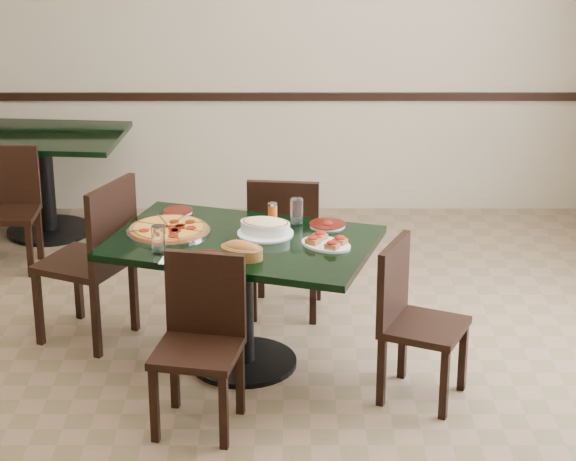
{
  "coord_description": "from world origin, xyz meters",
  "views": [
    {
      "loc": [
        0.17,
        -5.55,
        2.91
      ],
      "look_at": [
        0.16,
        0.0,
        0.84
      ],
      "focal_mm": 70.0,
      "sensor_mm": 36.0,
      "label": 1
    }
  ],
  "objects_px": {
    "main_table": "(242,271)",
    "bread_basket": "(242,251)",
    "chair_far": "(285,239)",
    "chair_left": "(97,252)",
    "back_table": "(44,164)",
    "pepperoni_pizza": "(168,229)",
    "chair_near": "(201,332)",
    "lasagna_casserole": "(265,226)",
    "back_chair_near": "(10,202)",
    "chair_right": "(411,313)",
    "bruschetta_platter": "(326,242)"
  },
  "relations": [
    {
      "from": "chair_near",
      "to": "pepperoni_pizza",
      "type": "xyz_separation_m",
      "value": [
        -0.22,
        0.72,
        0.28
      ]
    },
    {
      "from": "main_table",
      "to": "chair_left",
      "type": "height_order",
      "value": "chair_left"
    },
    {
      "from": "chair_far",
      "to": "chair_right",
      "type": "xyz_separation_m",
      "value": [
        0.66,
        -1.0,
        -0.03
      ]
    },
    {
      "from": "chair_near",
      "to": "lasagna_casserole",
      "type": "xyz_separation_m",
      "value": [
        0.31,
        0.69,
        0.31
      ]
    },
    {
      "from": "back_table",
      "to": "chair_far",
      "type": "relative_size",
      "value": 1.33
    },
    {
      "from": "lasagna_casserole",
      "to": "chair_far",
      "type": "bearing_deg",
      "value": 96.23
    },
    {
      "from": "pepperoni_pizza",
      "to": "bruschetta_platter",
      "type": "xyz_separation_m",
      "value": [
        0.86,
        -0.21,
        0.01
      ]
    },
    {
      "from": "chair_left",
      "to": "back_chair_near",
      "type": "xyz_separation_m",
      "value": [
        -0.78,
        1.19,
        -0.1
      ]
    },
    {
      "from": "back_chair_near",
      "to": "back_table",
      "type": "bearing_deg",
      "value": 78.82
    },
    {
      "from": "back_table",
      "to": "chair_right",
      "type": "bearing_deg",
      "value": -40.85
    },
    {
      "from": "pepperoni_pizza",
      "to": "lasagna_casserole",
      "type": "xyz_separation_m",
      "value": [
        0.53,
        -0.03,
        0.03
      ]
    },
    {
      "from": "back_table",
      "to": "chair_right",
      "type": "xyz_separation_m",
      "value": [
        2.4,
        -2.46,
        -0.05
      ]
    },
    {
      "from": "chair_right",
      "to": "lasagna_casserole",
      "type": "bearing_deg",
      "value": 85.08
    },
    {
      "from": "chair_right",
      "to": "chair_left",
      "type": "bearing_deg",
      "value": 93.44
    },
    {
      "from": "back_table",
      "to": "lasagna_casserole",
      "type": "distance_m",
      "value": 2.63
    },
    {
      "from": "chair_far",
      "to": "chair_right",
      "type": "bearing_deg",
      "value": 129.36
    },
    {
      "from": "back_chair_near",
      "to": "lasagna_casserole",
      "type": "bearing_deg",
      "value": -39.86
    },
    {
      "from": "chair_right",
      "to": "back_chair_near",
      "type": "height_order",
      "value": "chair_right"
    },
    {
      "from": "pepperoni_pizza",
      "to": "bruschetta_platter",
      "type": "bearing_deg",
      "value": -13.71
    },
    {
      "from": "chair_far",
      "to": "lasagna_casserole",
      "type": "bearing_deg",
      "value": 85.57
    },
    {
      "from": "chair_near",
      "to": "bread_basket",
      "type": "distance_m",
      "value": 0.5
    },
    {
      "from": "chair_right",
      "to": "back_table",
      "type": "bearing_deg",
      "value": 68.6
    },
    {
      "from": "back_chair_near",
      "to": "pepperoni_pizza",
      "type": "height_order",
      "value": "back_chair_near"
    },
    {
      "from": "chair_far",
      "to": "chair_left",
      "type": "xyz_separation_m",
      "value": [
        -1.08,
        -0.34,
        0.05
      ]
    },
    {
      "from": "main_table",
      "to": "chair_near",
      "type": "height_order",
      "value": "chair_near"
    },
    {
      "from": "main_table",
      "to": "chair_right",
      "type": "relative_size",
      "value": 1.88
    },
    {
      "from": "back_chair_near",
      "to": "bruschetta_platter",
      "type": "relative_size",
      "value": 2.33
    },
    {
      "from": "chair_right",
      "to": "back_chair_near",
      "type": "distance_m",
      "value": 3.12
    },
    {
      "from": "pepperoni_pizza",
      "to": "bruschetta_platter",
      "type": "relative_size",
      "value": 1.31
    },
    {
      "from": "back_chair_near",
      "to": "bread_basket",
      "type": "xyz_separation_m",
      "value": [
        1.64,
        -1.77,
        0.34
      ]
    },
    {
      "from": "back_table",
      "to": "chair_right",
      "type": "distance_m",
      "value": 3.44
    },
    {
      "from": "pepperoni_pizza",
      "to": "bread_basket",
      "type": "bearing_deg",
      "value": -42.36
    },
    {
      "from": "main_table",
      "to": "bread_basket",
      "type": "height_order",
      "value": "bread_basket"
    },
    {
      "from": "chair_left",
      "to": "pepperoni_pizza",
      "type": "height_order",
      "value": "chair_left"
    },
    {
      "from": "back_table",
      "to": "bread_basket",
      "type": "height_order",
      "value": "bread_basket"
    },
    {
      "from": "main_table",
      "to": "back_table",
      "type": "distance_m",
      "value": 2.6
    },
    {
      "from": "chair_far",
      "to": "main_table",
      "type": "bearing_deg",
      "value": 76.56
    },
    {
      "from": "bread_basket",
      "to": "chair_right",
      "type": "bearing_deg",
      "value": 19.37
    },
    {
      "from": "bread_basket",
      "to": "chair_near",
      "type": "bearing_deg",
      "value": -95.02
    },
    {
      "from": "back_table",
      "to": "lasagna_casserole",
      "type": "xyz_separation_m",
      "value": [
        1.64,
        -2.04,
        0.27
      ]
    },
    {
      "from": "back_table",
      "to": "lasagna_casserole",
      "type": "height_order",
      "value": "lasagna_casserole"
    },
    {
      "from": "chair_right",
      "to": "chair_near",
      "type": "bearing_deg",
      "value": 128.0
    },
    {
      "from": "back_table",
      "to": "chair_near",
      "type": "xyz_separation_m",
      "value": [
        1.33,
        -2.72,
        -0.04
      ]
    },
    {
      "from": "back_table",
      "to": "chair_left",
      "type": "xyz_separation_m",
      "value": [
        0.67,
        -1.8,
        0.03
      ]
    },
    {
      "from": "back_table",
      "to": "bruschetta_platter",
      "type": "height_order",
      "value": "bruschetta_platter"
    },
    {
      "from": "chair_near",
      "to": "bruschetta_platter",
      "type": "relative_size",
      "value": 2.5
    },
    {
      "from": "chair_near",
      "to": "chair_right",
      "type": "height_order",
      "value": "chair_near"
    },
    {
      "from": "chair_near",
      "to": "lasagna_casserole",
      "type": "bearing_deg",
      "value": 76.69
    },
    {
      "from": "chair_far",
      "to": "bread_basket",
      "type": "relative_size",
      "value": 3.28
    },
    {
      "from": "lasagna_casserole",
      "to": "back_chair_near",
      "type": "bearing_deg",
      "value": 157.63
    }
  ]
}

